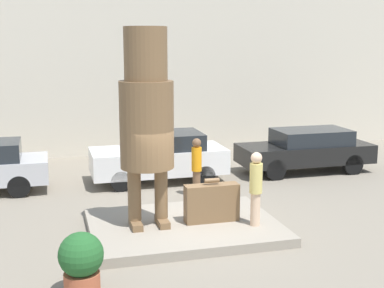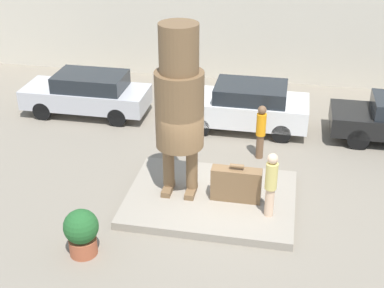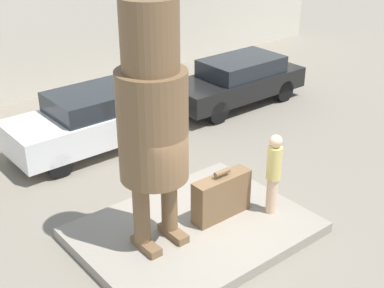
{
  "view_description": "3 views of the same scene",
  "coord_description": "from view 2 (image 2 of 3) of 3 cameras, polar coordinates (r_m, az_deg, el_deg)",
  "views": [
    {
      "loc": [
        -3.04,
        -11.84,
        4.51
      ],
      "look_at": [
        0.15,
        -0.17,
        2.17
      ],
      "focal_mm": 50.0,
      "sensor_mm": 36.0,
      "label": 1
    },
    {
      "loc": [
        1.8,
        -11.91,
        8.15
      ],
      "look_at": [
        -0.46,
        -0.3,
        1.89
      ],
      "focal_mm": 50.0,
      "sensor_mm": 36.0,
      "label": 2
    },
    {
      "loc": [
        -5.66,
        -6.88,
        6.39
      ],
      "look_at": [
        0.1,
        0.19,
        1.94
      ],
      "focal_mm": 50.0,
      "sensor_mm": 36.0,
      "label": 3
    }
  ],
  "objects": [
    {
      "name": "ground_plane",
      "position": [
        14.54,
        2.02,
        -6.21
      ],
      "size": [
        60.0,
        60.0,
        0.0
      ],
      "primitive_type": "plane",
      "color": "gray"
    },
    {
      "name": "pedestal",
      "position": [
        14.48,
        2.02,
        -5.85
      ],
      "size": [
        4.47,
        3.39,
        0.22
      ],
      "color": "gray",
      "rests_on": "ground_plane"
    },
    {
      "name": "building_backdrop",
      "position": [
        22.09,
        6.28,
        15.0
      ],
      "size": [
        28.0,
        0.6,
        6.56
      ],
      "color": "beige",
      "rests_on": "ground_plane"
    },
    {
      "name": "statue_figure",
      "position": [
        13.35,
        -1.36,
        4.82
      ],
      "size": [
        1.25,
        1.25,
        4.61
      ],
      "color": "brown",
      "rests_on": "pedestal"
    },
    {
      "name": "giant_suitcase",
      "position": [
        14.05,
        4.73,
        -4.3
      ],
      "size": [
        1.31,
        0.37,
        1.07
      ],
      "color": "brown",
      "rests_on": "pedestal"
    },
    {
      "name": "tourist",
      "position": [
        13.27,
        8.42,
        -4.07
      ],
      "size": [
        0.3,
        0.3,
        1.76
      ],
      "color": "beige",
      "rests_on": "pedestal"
    },
    {
      "name": "parked_car_silver",
      "position": [
        19.57,
        -11.09,
        5.37
      ],
      "size": [
        4.47,
        1.73,
        1.55
      ],
      "rotation": [
        0.0,
        0.0,
        3.14
      ],
      "color": "#B7B7BC",
      "rests_on": "ground_plane"
    },
    {
      "name": "parked_car_white",
      "position": [
        18.22,
        5.71,
        4.12
      ],
      "size": [
        4.31,
        1.85,
        1.6
      ],
      "rotation": [
        0.0,
        0.0,
        3.14
      ],
      "color": "silver",
      "rests_on": "ground_plane"
    },
    {
      "name": "planter_pot",
      "position": [
        12.69,
        -11.7,
        -9.11
      ],
      "size": [
        0.82,
        0.82,
        1.18
      ],
      "color": "#AD5638",
      "rests_on": "ground_plane"
    },
    {
      "name": "worker_hivis",
      "position": [
        16.32,
        7.36,
        1.51
      ],
      "size": [
        0.3,
        0.3,
        1.75
      ],
      "color": "brown",
      "rests_on": "ground_plane"
    }
  ]
}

